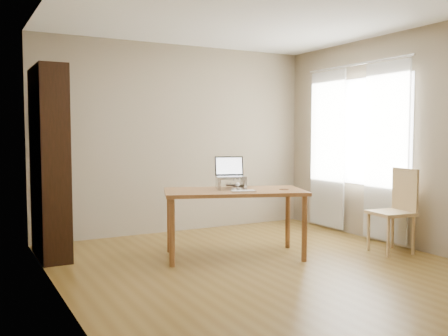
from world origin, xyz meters
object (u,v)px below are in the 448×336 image
bookshelf (50,163)px  cat (230,183)px  desk (234,198)px  chair (396,207)px  laptop (228,172)px  keyboard (243,191)px

bookshelf → cat: 2.01m
bookshelf → desk: bearing=-28.3°
desk → chair: size_ratio=1.75×
laptop → chair: (1.76, -0.83, -0.41)m
bookshelf → laptop: bookshelf is taller
desk → keyboard: 0.24m
desk → keyboard: size_ratio=5.93×
keyboard → cat: cat is taller
keyboard → chair: (1.77, -0.47, -0.23)m
laptop → chair: laptop is taller
cat → chair: (1.75, -0.80, -0.29)m
desk → laptop: (-0.00, 0.14, 0.28)m
cat → chair: size_ratio=0.50×
desk → chair: bearing=-1.7°
chair → laptop: bearing=161.8°
laptop → keyboard: (-0.02, -0.36, -0.18)m
desk → keyboard: keyboard is taller
bookshelf → cat: bookshelf is taller
cat → chair: chair is taller
desk → cat: bearing=106.5°
laptop → chair: bearing=-5.4°
bookshelf → cat: (1.80, -0.85, -0.23)m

